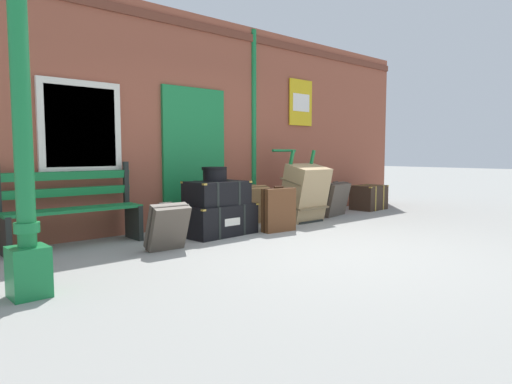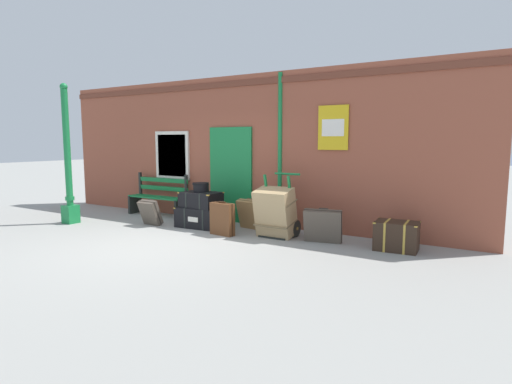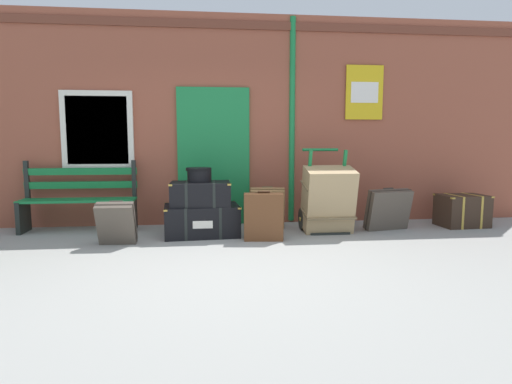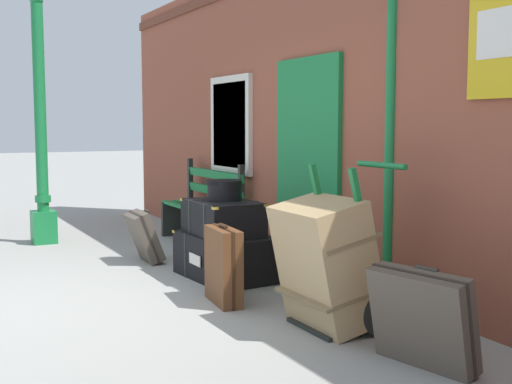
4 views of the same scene
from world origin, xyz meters
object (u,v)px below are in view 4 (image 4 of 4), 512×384
object	(u,v)px
lamp_post	(41,150)
large_brown_trunk	(326,263)
porters_trolley	(346,289)
suitcase_oxblood	(223,266)
steamer_trunk_middle	(223,218)
suitcase_umber	(422,319)
round_hatbox	(224,189)
suitcase_charcoal	(144,236)
suitcase_tan	(310,261)
platform_bench	(203,208)
steamer_trunk_base	(226,256)

from	to	relation	value
lamp_post	large_brown_trunk	xyz separation A→B (m)	(4.50, 1.15, -0.67)
porters_trolley	suitcase_oxblood	xyz separation A→B (m)	(-0.96, -0.54, 0.04)
steamer_trunk_middle	suitcase_umber	xyz separation A→B (m)	(2.70, 0.06, -0.28)
large_brown_trunk	round_hatbox	bearing A→B (deg)	178.73
large_brown_trunk	suitcase_charcoal	bearing A→B (deg)	-171.52
steamer_trunk_middle	suitcase_tan	world-z (taller)	steamer_trunk_middle
steamer_trunk_middle	suitcase_oxblood	bearing A→B (deg)	-24.66
suitcase_oxblood	suitcase_tan	xyz separation A→B (m)	(0.15, 0.74, -0.00)
suitcase_umber	suitcase_tan	xyz separation A→B (m)	(-1.73, 0.30, 0.01)
suitcase_tan	steamer_trunk_middle	bearing A→B (deg)	-159.35
platform_bench	porters_trolley	world-z (taller)	porters_trolley
lamp_post	steamer_trunk_middle	distance (m)	3.02
suitcase_umber	large_brown_trunk	bearing A→B (deg)	-175.17
large_brown_trunk	platform_bench	bearing A→B (deg)	170.96
suitcase_umber	suitcase_tan	size ratio (longest dim) A/B	1.12
steamer_trunk_middle	steamer_trunk_base	bearing A→B (deg)	62.65
platform_bench	suitcase_umber	distance (m)	4.48
round_hatbox	large_brown_trunk	size ratio (longest dim) A/B	0.36
round_hatbox	suitcase_charcoal	world-z (taller)	round_hatbox
platform_bench	steamer_trunk_base	world-z (taller)	platform_bench
steamer_trunk_middle	large_brown_trunk	distance (m)	1.78
steamer_trunk_base	porters_trolley	bearing A→B (deg)	4.49
suitcase_umber	porters_trolley	bearing A→B (deg)	173.82
steamer_trunk_middle	suitcase_umber	size ratio (longest dim) A/B	1.15
large_brown_trunk	suitcase_oxblood	distance (m)	1.04
lamp_post	platform_bench	size ratio (longest dim) A/B	1.89
porters_trolley	suitcase_oxblood	bearing A→B (deg)	-150.78
suitcase_tan	large_brown_trunk	bearing A→B (deg)	-25.27
lamp_post	suitcase_tan	xyz separation A→B (m)	(3.69, 1.54, -0.84)
steamer_trunk_middle	porters_trolley	bearing A→B (deg)	5.19
lamp_post	steamer_trunk_middle	bearing A→B (deg)	23.26
steamer_trunk_middle	suitcase_tan	distance (m)	1.07
platform_bench	steamer_trunk_base	size ratio (longest dim) A/B	1.52
platform_bench	large_brown_trunk	distance (m)	3.57
porters_trolley	steamer_trunk_base	bearing A→B (deg)	-175.51
porters_trolley	suitcase_oxblood	distance (m)	1.10
large_brown_trunk	suitcase_charcoal	size ratio (longest dim) A/B	1.71
suitcase_umber	suitcase_oxblood	distance (m)	1.93
steamer_trunk_base	suitcase_charcoal	bearing A→B (deg)	-156.38
large_brown_trunk	suitcase_tan	world-z (taller)	large_brown_trunk
steamer_trunk_base	suitcase_tan	size ratio (longest dim) A/B	1.68
suitcase_charcoal	porters_trolley	bearing A→B (deg)	11.98
large_brown_trunk	suitcase_oxblood	bearing A→B (deg)	-159.46
steamer_trunk_middle	suitcase_tan	size ratio (longest dim) A/B	1.29
porters_trolley	large_brown_trunk	world-z (taller)	porters_trolley
lamp_post	suitcase_charcoal	distance (m)	2.03
steamer_trunk_middle	porters_trolley	world-z (taller)	porters_trolley
round_hatbox	suitcase_oxblood	size ratio (longest dim) A/B	0.52
steamer_trunk_middle	porters_trolley	size ratio (longest dim) A/B	0.68
suitcase_oxblood	suitcase_charcoal	world-z (taller)	suitcase_oxblood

